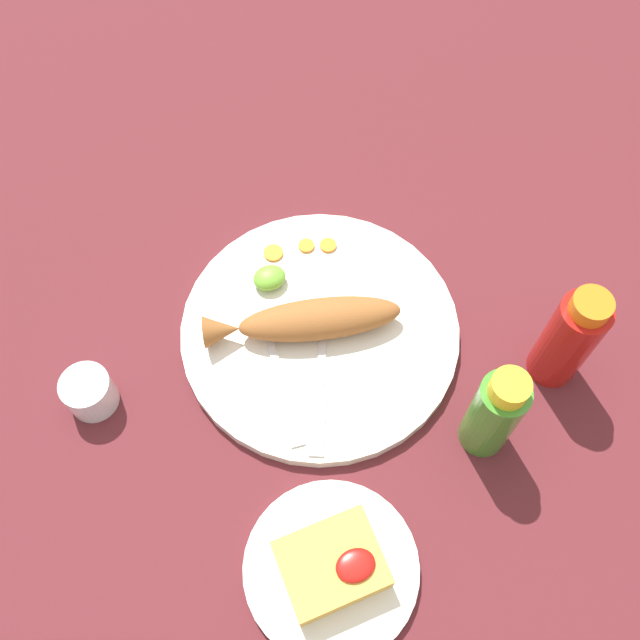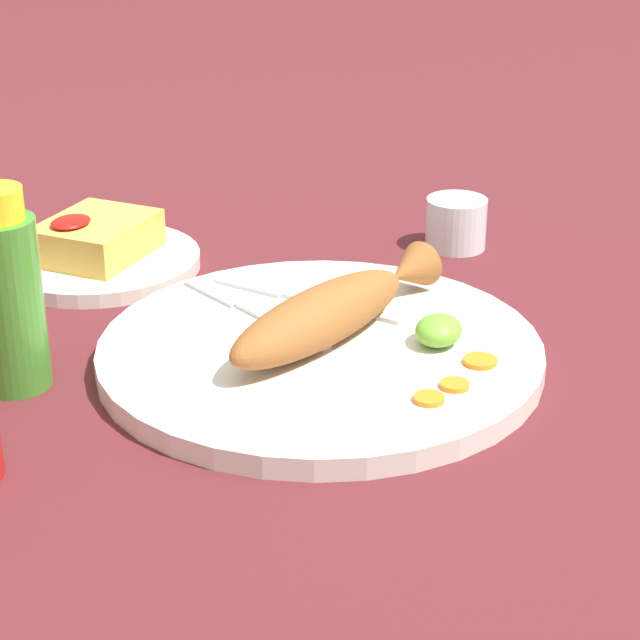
# 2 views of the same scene
# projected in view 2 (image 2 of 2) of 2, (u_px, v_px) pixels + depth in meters

# --- Properties ---
(ground_plane) EXTENTS (4.00, 4.00, 0.00)m
(ground_plane) POSITION_uv_depth(u_px,v_px,m) (320.00, 363.00, 0.93)
(ground_plane) COLOR #561E23
(main_plate) EXTENTS (0.36, 0.36, 0.02)m
(main_plate) POSITION_uv_depth(u_px,v_px,m) (320.00, 353.00, 0.93)
(main_plate) COLOR silver
(main_plate) RESTS_ON ground_plane
(fried_fish) EXTENTS (0.25, 0.11, 0.05)m
(fried_fish) POSITION_uv_depth(u_px,v_px,m) (332.00, 310.00, 0.93)
(fried_fish) COLOR #935628
(fried_fish) RESTS_ON main_plate
(fork_near) EXTENTS (0.09, 0.17, 0.00)m
(fork_near) POSITION_uv_depth(u_px,v_px,m) (246.00, 307.00, 0.99)
(fork_near) COLOR silver
(fork_near) RESTS_ON main_plate
(fork_far) EXTENTS (0.04, 0.19, 0.00)m
(fork_far) POSITION_uv_depth(u_px,v_px,m) (293.00, 296.00, 1.01)
(fork_far) COLOR silver
(fork_far) RESTS_ON main_plate
(carrot_slice_near) EXTENTS (0.02, 0.02, 0.00)m
(carrot_slice_near) POSITION_uv_depth(u_px,v_px,m) (429.00, 399.00, 0.84)
(carrot_slice_near) COLOR orange
(carrot_slice_near) RESTS_ON main_plate
(carrot_slice_mid) EXTENTS (0.02, 0.02, 0.00)m
(carrot_slice_mid) POSITION_uv_depth(u_px,v_px,m) (455.00, 385.00, 0.86)
(carrot_slice_mid) COLOR orange
(carrot_slice_mid) RESTS_ON main_plate
(carrot_slice_far) EXTENTS (0.03, 0.03, 0.00)m
(carrot_slice_far) POSITION_uv_depth(u_px,v_px,m) (480.00, 361.00, 0.89)
(carrot_slice_far) COLOR orange
(carrot_slice_far) RESTS_ON main_plate
(lime_wedge_main) EXTENTS (0.04, 0.04, 0.02)m
(lime_wedge_main) POSITION_uv_depth(u_px,v_px,m) (439.00, 330.00, 0.92)
(lime_wedge_main) COLOR #6BB233
(lime_wedge_main) RESTS_ON main_plate
(hot_sauce_bottle_green) EXTENTS (0.06, 0.06, 0.16)m
(hot_sauce_bottle_green) POSITION_uv_depth(u_px,v_px,m) (6.00, 296.00, 0.87)
(hot_sauce_bottle_green) COLOR #3D8428
(hot_sauce_bottle_green) RESTS_ON ground_plane
(salt_cup) EXTENTS (0.06, 0.06, 0.05)m
(salt_cup) POSITION_uv_depth(u_px,v_px,m) (456.00, 226.00, 1.16)
(salt_cup) COLOR silver
(salt_cup) RESTS_ON ground_plane
(side_plate_fries) EXTENTS (0.19, 0.19, 0.01)m
(side_plate_fries) POSITION_uv_depth(u_px,v_px,m) (99.00, 262.00, 1.12)
(side_plate_fries) COLOR silver
(side_plate_fries) RESTS_ON ground_plane
(fries_pile) EXTENTS (0.11, 0.09, 0.04)m
(fries_pile) POSITION_uv_depth(u_px,v_px,m) (96.00, 237.00, 1.10)
(fries_pile) COLOR gold
(fries_pile) RESTS_ON side_plate_fries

